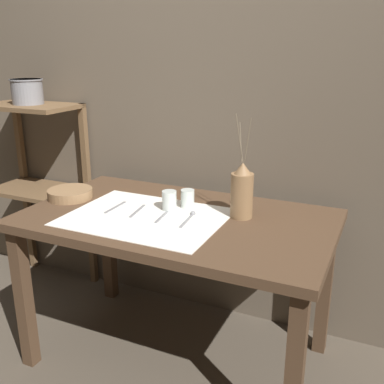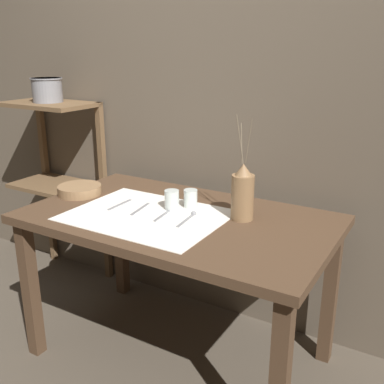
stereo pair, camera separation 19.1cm
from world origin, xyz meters
name	(u,v)px [view 2 (the right image)]	position (x,y,z in m)	size (l,w,h in m)	color
ground_plane	(179,354)	(0.00, 0.00, 0.00)	(12.00, 12.00, 0.00)	brown
stone_wall_back	(231,98)	(0.00, 0.51, 1.20)	(7.00, 0.06, 2.40)	brown
wooden_table	(178,234)	(0.00, 0.00, 0.65)	(1.36, 0.79, 0.74)	#4C3523
wooden_shelf_unit	(59,158)	(-1.07, 0.33, 0.80)	(0.54, 0.33, 1.14)	brown
linen_cloth	(147,215)	(-0.12, -0.07, 0.74)	(0.68, 0.52, 0.00)	white
pitcher_with_flowers	(243,194)	(0.26, 0.10, 0.85)	(0.10, 0.10, 0.45)	olive
wooden_bowl	(79,190)	(-0.59, 0.00, 0.76)	(0.22, 0.22, 0.05)	#8E6B47
glass_tumbler_near	(172,200)	(-0.06, 0.05, 0.78)	(0.07, 0.07, 0.09)	silver
glass_tumbler_far	(191,199)	(0.00, 0.11, 0.78)	(0.06, 0.06, 0.08)	silver
fork_outer	(120,205)	(-0.30, -0.03, 0.74)	(0.01, 0.16, 0.00)	gray
knife_center	(140,209)	(-0.18, -0.03, 0.74)	(0.04, 0.16, 0.00)	gray
fork_inner	(163,215)	(-0.05, -0.04, 0.74)	(0.03, 0.16, 0.00)	gray
spoon_outer	(191,216)	(0.06, 0.01, 0.74)	(0.03, 0.18, 0.02)	gray
metal_pot_large	(47,89)	(-1.07, 0.29, 1.21)	(0.18, 0.18, 0.14)	gray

